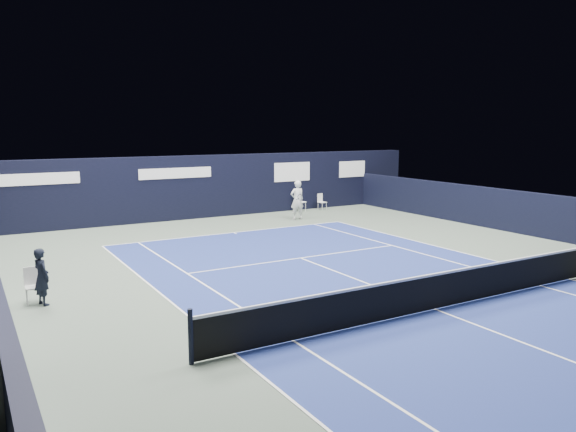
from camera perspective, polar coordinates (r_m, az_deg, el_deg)
name	(u,v)px	position (r m, az deg, el deg)	size (l,w,h in m)	color
ground	(383,290)	(16.00, 9.63, -7.40)	(48.00, 48.00, 0.00)	#4D5B51
court_surface	(435,310)	(14.60, 14.74, -9.17)	(10.97, 23.77, 0.01)	navy
enclosure_wall_right	(513,211)	(26.03, 21.86, 0.46)	(0.30, 22.00, 1.80)	black
folding_chair_back_a	(298,198)	(30.19, 1.06, 1.87)	(0.58, 0.60, 1.09)	white
folding_chair_back_b	(321,200)	(30.81, 3.40, 1.59)	(0.46, 0.45, 0.88)	white
line_judge_chair	(33,283)	(15.94, -24.47, -6.18)	(0.42, 0.40, 0.93)	silver
line_judge	(42,277)	(15.61, -23.75, -5.66)	(0.54, 0.35, 1.48)	black
court_markings	(435,309)	(14.60, 14.74, -9.15)	(11.03, 23.83, 0.00)	white
tennis_net	(436,290)	(14.46, 14.82, -7.27)	(12.90, 0.10, 1.10)	black
back_sponsor_wall	(194,187)	(28.18, -9.56, 2.93)	(26.00, 0.63, 3.10)	black
tennis_player	(297,200)	(27.45, 0.93, 1.65)	(0.73, 0.86, 1.91)	white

